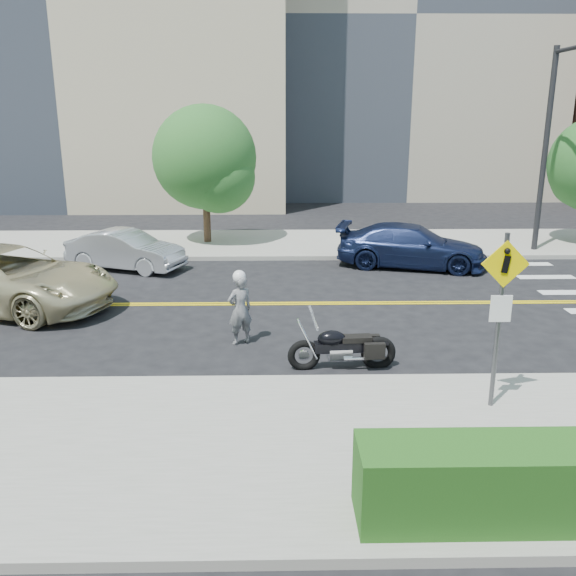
% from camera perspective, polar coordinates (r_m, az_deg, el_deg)
% --- Properties ---
extents(ground_plane, '(120.00, 120.00, 0.00)m').
position_cam_1_polar(ground_plane, '(16.50, -2.92, -1.49)').
color(ground_plane, black).
rests_on(ground_plane, ground).
extents(sidewalk_near, '(60.00, 5.00, 0.15)m').
position_cam_1_polar(sidewalk_near, '(9.59, -4.32, -14.72)').
color(sidewalk_near, '#9E9B91').
rests_on(sidewalk_near, ground_plane).
extents(sidewalk_far, '(60.00, 5.00, 0.15)m').
position_cam_1_polar(sidewalk_far, '(23.74, -2.38, 4.17)').
color(sidewalk_far, '#9E9B91').
rests_on(sidewalk_far, ground_plane).
extents(building_mid, '(18.00, 14.00, 20.00)m').
position_cam_1_polar(building_mid, '(42.68, 9.75, 22.65)').
color(building_mid, '#A39984').
rests_on(building_mid, ground_plane).
extents(traffic_light, '(0.28, 4.50, 7.00)m').
position_cam_1_polar(traffic_light, '(22.85, 24.13, 13.99)').
color(traffic_light, black).
rests_on(traffic_light, sidewalk_far).
extents(pedestrian_sign, '(0.78, 0.08, 3.00)m').
position_cam_1_polar(pedestrian_sign, '(10.53, 19.29, -1.49)').
color(pedestrian_sign, '#4C4C51').
rests_on(pedestrian_sign, sidewalk_near).
extents(motorcyclist, '(0.69, 0.62, 1.69)m').
position_cam_1_polar(motorcyclist, '(13.47, -4.52, -1.83)').
color(motorcyclist, silver).
rests_on(motorcyclist, ground).
extents(motorcycle, '(2.15, 0.78, 1.29)m').
position_cam_1_polar(motorcycle, '(12.26, 5.16, -4.68)').
color(motorcycle, black).
rests_on(motorcycle, ground).
extents(suv, '(6.43, 4.39, 1.63)m').
position_cam_1_polar(suv, '(17.50, -24.89, 0.81)').
color(suv, beige).
rests_on(suv, ground).
extents(parked_car_silver, '(4.13, 2.65, 1.29)m').
position_cam_1_polar(parked_car_silver, '(20.67, -14.97, 3.44)').
color(parked_car_silver, '#B6B8BE').
rests_on(parked_car_silver, ground).
extents(parked_car_blue, '(5.23, 3.15, 1.42)m').
position_cam_1_polar(parked_car_blue, '(20.70, 11.45, 3.88)').
color(parked_car_blue, '#182248').
rests_on(parked_car_blue, ground).
extents(tree_far_a, '(3.88, 3.88, 5.30)m').
position_cam_1_polar(tree_far_a, '(23.52, -7.81, 12.00)').
color(tree_far_a, '#382619').
rests_on(tree_far_a, ground).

